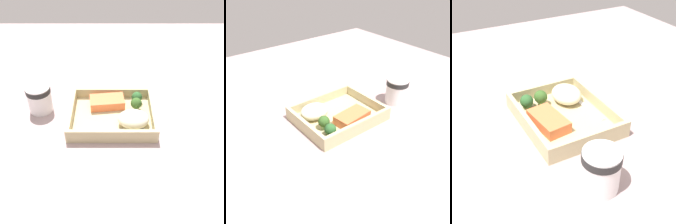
% 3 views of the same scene
% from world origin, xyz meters
% --- Properties ---
extents(ground_plane, '(1.60, 1.60, 0.02)m').
position_xyz_m(ground_plane, '(0.00, 0.00, -0.01)').
color(ground_plane, '#A1898A').
extents(takeout_tray, '(0.27, 0.22, 0.01)m').
position_xyz_m(takeout_tray, '(0.00, 0.00, 0.01)').
color(takeout_tray, tan).
rests_on(takeout_tray, ground_plane).
extents(tray_rim, '(0.27, 0.22, 0.03)m').
position_xyz_m(tray_rim, '(0.00, 0.00, 0.03)').
color(tray_rim, tan).
rests_on(tray_rim, takeout_tray).
extents(salmon_fillet, '(0.12, 0.08, 0.03)m').
position_xyz_m(salmon_fillet, '(-0.02, 0.05, 0.03)').
color(salmon_fillet, '#F17140').
rests_on(salmon_fillet, takeout_tray).
extents(mashed_potatoes, '(0.10, 0.08, 0.05)m').
position_xyz_m(mashed_potatoes, '(0.07, -0.04, 0.03)').
color(mashed_potatoes, beige).
rests_on(mashed_potatoes, takeout_tray).
extents(broccoli_floret_1, '(0.04, 0.04, 0.04)m').
position_xyz_m(broccoli_floret_1, '(0.08, 0.07, 0.03)').
color(broccoli_floret_1, '#749757').
rests_on(broccoli_floret_1, takeout_tray).
extents(broccoli_floret_2, '(0.04, 0.04, 0.05)m').
position_xyz_m(broccoli_floret_2, '(0.08, 0.03, 0.04)').
color(broccoli_floret_2, '#82AF68').
rests_on(broccoli_floret_2, takeout_tray).
extents(fork, '(0.16, 0.03, 0.00)m').
position_xyz_m(fork, '(0.03, -0.07, 0.01)').
color(fork, silver).
rests_on(fork, takeout_tray).
extents(paper_cup, '(0.08, 0.08, 0.09)m').
position_xyz_m(paper_cup, '(-0.24, 0.04, 0.05)').
color(paper_cup, white).
rests_on(paper_cup, ground_plane).
extents(receipt_slip, '(0.10, 0.15, 0.00)m').
position_xyz_m(receipt_slip, '(0.27, -0.10, 0.00)').
color(receipt_slip, white).
rests_on(receipt_slip, ground_plane).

